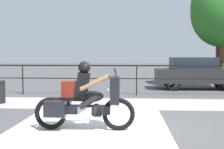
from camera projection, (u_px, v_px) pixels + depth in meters
ground_plane at (142, 128)px, 6.78m from camera, size 120.00×120.00×0.00m
sidewalk_band at (138, 104)px, 10.16m from camera, size 44.00×2.40×0.01m
crosswalk_band at (89, 129)px, 6.66m from camera, size 3.77×6.00×0.01m
fence_railing at (137, 72)px, 12.25m from camera, size 36.00×0.05×1.34m
motorcycle at (84, 100)px, 6.55m from camera, size 2.37×0.76×1.62m
parked_car at (196, 71)px, 14.45m from camera, size 4.33×1.61×1.65m
tree_behind_sign at (221, 7)px, 15.06m from camera, size 3.17×3.17×6.13m
tree_behind_car at (223, 13)px, 14.66m from camera, size 3.30×3.30×5.81m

